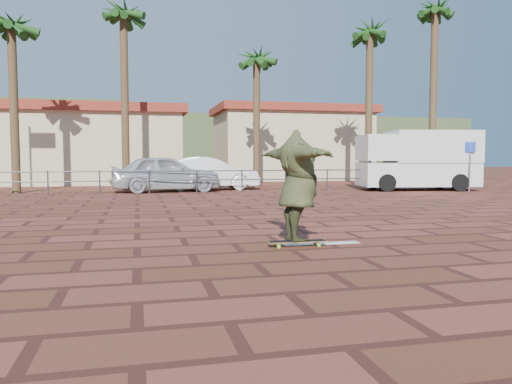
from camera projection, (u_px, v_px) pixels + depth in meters
ground at (267, 235)px, 9.88m from camera, size 120.00×120.00×0.00m
paint_stripe at (322, 243)px, 8.88m from camera, size 1.40×0.22×0.01m
guardrail at (197, 177)px, 21.48m from camera, size 24.06×0.06×1.00m
palm_far_left at (11, 30)px, 20.77m from camera, size 2.40×2.40×8.25m
palm_left at (123, 19)px, 23.19m from camera, size 2.40×2.40×9.45m
palm_center at (257, 62)px, 25.28m from camera, size 2.40×2.40×7.75m
palm_right at (370, 37)px, 25.01m from camera, size 2.40×2.40×9.05m
palm_far_right at (435, 16)px, 24.67m from camera, size 2.40×2.40×10.05m
building_west at (76, 145)px, 29.68m from camera, size 12.60×7.60×4.50m
building_east at (291, 143)px, 34.84m from camera, size 10.60×6.60×5.00m
hill_front at (159, 145)px, 58.19m from camera, size 70.00×18.00×6.00m
longboard at (297, 242)px, 8.58m from camera, size 1.03×0.26×0.10m
skateboarder at (298, 185)px, 8.51m from camera, size 1.04×2.42×1.91m
campervan at (418, 159)px, 23.31m from camera, size 5.61×3.06×2.76m
car_silver at (166, 173)px, 22.15m from camera, size 4.94×2.30×1.64m
car_white at (208, 173)px, 23.52m from camera, size 4.76×1.80×1.55m
street_sign at (470, 157)px, 22.25m from camera, size 0.43×0.20×2.21m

